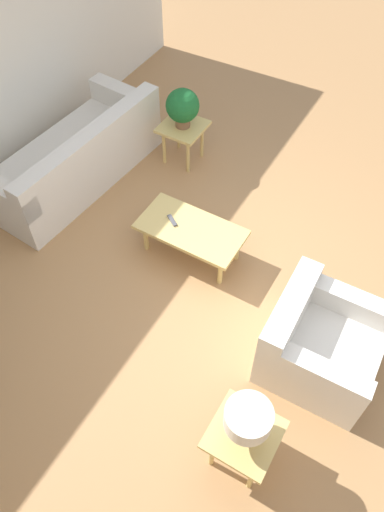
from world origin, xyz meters
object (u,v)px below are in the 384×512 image
object	(u,v)px
sofa	(75,159)
side_table_lamp	(244,437)
side_table_plant	(183,131)
potted_plant	(183,107)
armchair	(318,344)
table_lamp	(248,419)
coffee_table	(191,231)

from	to	relation	value
sofa	side_table_lamp	bearing A→B (deg)	62.94
sofa	side_table_plant	bearing A→B (deg)	140.49
sofa	potted_plant	size ratio (longest dim) A/B	4.84
armchair	potted_plant	bearing A→B (deg)	52.49
side_table_lamp	table_lamp	distance (m)	0.36
table_lamp	sofa	bearing A→B (deg)	-31.34
sofa	table_lamp	size ratio (longest dim) A/B	5.75
sofa	table_lamp	xyz separation A→B (m)	(-3.12, 1.90, 0.49)
sofa	potted_plant	xyz separation A→B (m)	(-0.89, -0.93, 0.46)
coffee_table	potted_plant	distance (m)	1.56
armchair	table_lamp	xyz separation A→B (m)	(0.19, 1.06, 0.47)
armchair	side_table_lamp	bearing A→B (deg)	168.79
side_table_plant	side_table_lamp	xyz separation A→B (m)	(-2.23, 2.83, 0.00)
armchair	side_table_plant	size ratio (longest dim) A/B	1.85
side_table_lamp	table_lamp	xyz separation A→B (m)	(0.00, 0.00, 0.36)
coffee_table	side_table_plant	distance (m)	1.50
side_table_plant	armchair	bearing A→B (deg)	143.80
armchair	table_lamp	distance (m)	1.18
potted_plant	table_lamp	xyz separation A→B (m)	(-2.23, 2.83, 0.02)
side_table_plant	sofa	bearing A→B (deg)	46.20
sofa	armchair	world-z (taller)	sofa
side_table_lamp	side_table_plant	bearing A→B (deg)	-51.78
side_table_lamp	armchair	bearing A→B (deg)	-99.90
side_table_lamp	coffee_table	bearing A→B (deg)	-48.90
armchair	potted_plant	distance (m)	3.02
side_table_lamp	sofa	bearing A→B (deg)	-31.34
potted_plant	coffee_table	bearing A→B (deg)	124.16
sofa	side_table_lamp	size ratio (longest dim) A/B	4.49
side_table_plant	side_table_lamp	bearing A→B (deg)	128.22
armchair	side_table_lamp	distance (m)	1.08
coffee_table	side_table_plant	bearing A→B (deg)	-55.84
table_lamp	coffee_table	bearing A→B (deg)	-48.90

